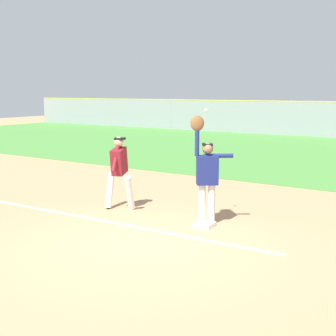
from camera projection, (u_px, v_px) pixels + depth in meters
The scene contains 9 objects.
ground_plane at pixel (142, 244), 8.46m from camera, with size 69.41×69.41×0.00m, color tan.
outfield_grass at pixel (333, 155), 20.02m from camera, with size 52.85×15.19×0.01m, color #478438.
chalk_foul_line at pixel (38, 209), 10.96m from camera, with size 12.00×0.10×0.01m, color white.
first_base at pixel (204, 224), 9.55m from camera, with size 0.38×0.38×0.08m, color white.
fielder at pixel (206, 172), 9.55m from camera, with size 0.79×0.61×2.28m.
runner at pixel (119, 168), 10.76m from camera, with size 0.86×0.83×1.72m.
baseball at pixel (206, 110), 9.62m from camera, with size 0.07×0.07×0.07m, color white.
parked_car_black at pixel (226, 118), 34.80m from camera, with size 4.58×2.49×1.25m.
parked_car_tan at pixel (308, 122), 31.04m from camera, with size 4.49×2.29×1.25m.
Camera 1 is at (4.82, -6.53, 2.79)m, focal length 49.29 mm.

